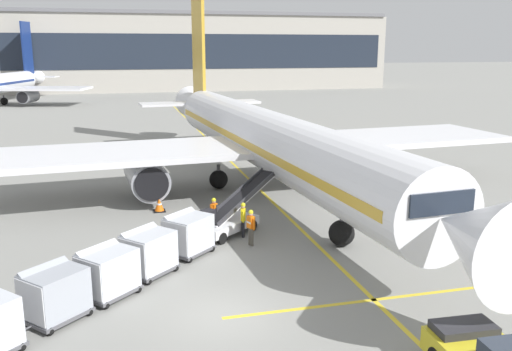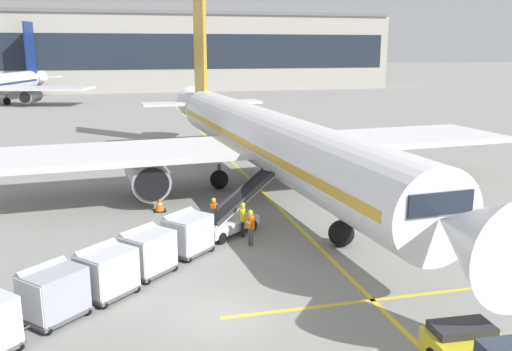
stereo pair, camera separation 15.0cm
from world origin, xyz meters
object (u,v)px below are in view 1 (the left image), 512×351
baggage_cart_fourth (54,293)px  ground_crew_by_carts (214,212)px  baggage_cart_third (107,271)px  ground_crew_marshaller (251,225)px  baggage_cart_lead (188,233)px  safety_cone_engine_keepout (159,205)px  belt_loader (229,217)px  parked_airplane (262,138)px  ground_crew_by_loader (243,217)px  baggage_cart_second (148,251)px

baggage_cart_fourth → ground_crew_by_carts: (6.88, 7.82, -0.00)m
baggage_cart_third → ground_crew_marshaller: 7.56m
baggage_cart_lead → safety_cone_engine_keepout: bearing=96.0°
baggage_cart_third → baggage_cart_fourth: same height
belt_loader → ground_crew_by_carts: bearing=147.9°
belt_loader → safety_cone_engine_keepout: 5.57m
baggage_cart_lead → parked_airplane: bearing=59.2°
ground_crew_marshaller → safety_cone_engine_keepout: ground_crew_marshaller is taller
ground_crew_by_loader → ground_crew_by_carts: same height
parked_airplane → belt_loader: bearing=-115.5°
baggage_cart_second → ground_crew_by_loader: bearing=35.8°
baggage_cart_fourth → ground_crew_by_loader: size_ratio=1.46×
baggage_cart_fourth → ground_crew_marshaller: (8.20, 5.35, -0.00)m
baggage_cart_fourth → ground_crew_by_carts: bearing=48.6°
baggage_cart_second → safety_cone_engine_keepout: size_ratio=3.38×
baggage_cart_fourth → safety_cone_engine_keepout: (4.45, 11.98, -0.63)m
baggage_cart_third → safety_cone_engine_keepout: baggage_cart_third is taller
baggage_cart_second → baggage_cart_fourth: same height
parked_airplane → ground_crew_marshaller: bearing=-107.8°
safety_cone_engine_keepout → baggage_cart_second: bearing=-97.3°
parked_airplane → safety_cone_engine_keepout: (-7.01, -3.57, -3.01)m
baggage_cart_second → safety_cone_engine_keepout: bearing=82.7°
ground_crew_by_loader → baggage_cart_fourth: bearing=-140.9°
baggage_cart_fourth → ground_crew_marshaller: bearing=33.1°
ground_crew_by_loader → baggage_cart_lead: bearing=-151.1°
belt_loader → ground_crew_by_loader: belt_loader is taller
baggage_cart_third → ground_crew_marshaller: bearing=31.1°
baggage_cart_third → ground_crew_by_carts: (5.16, 6.38, -0.00)m
parked_airplane → safety_cone_engine_keepout: parked_airplane is taller
ground_crew_by_loader → safety_cone_engine_keepout: 6.53m
parked_airplane → ground_crew_by_carts: parked_airplane is taller
parked_airplane → belt_loader: (-3.89, -8.16, -2.55)m
belt_loader → baggage_cart_third: size_ratio=1.96×
ground_crew_by_carts → baggage_cart_third: bearing=-129.0°
baggage_cart_lead → baggage_cart_second: size_ratio=1.00×
belt_loader → baggage_cart_second: bearing=-135.1°
baggage_cart_second → belt_loader: bearing=44.9°
belt_loader → baggage_cart_lead: 3.39m
ground_crew_marshaller → safety_cone_engine_keepout: (-3.74, 6.63, -0.63)m
ground_crew_by_loader → ground_crew_by_carts: 1.73m
baggage_cart_third → ground_crew_by_loader: baggage_cart_third is taller
ground_crew_by_carts → belt_loader: bearing=-32.1°
baggage_cart_fourth → ground_crew_by_loader: bearing=39.1°
baggage_cart_third → safety_cone_engine_keepout: bearing=75.5°
baggage_cart_lead → ground_crew_by_loader: bearing=28.9°
baggage_cart_third → belt_loader: bearing=45.4°
baggage_cart_lead → baggage_cart_third: bearing=-134.3°
baggage_cart_fourth → ground_crew_by_loader: baggage_cart_fourth is taller
ground_crew_by_carts → baggage_cart_lead: bearing=-121.0°
parked_airplane → belt_loader: parked_airplane is taller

